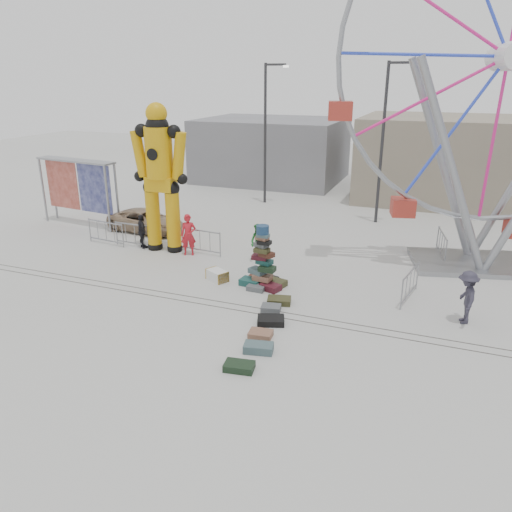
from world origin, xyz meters
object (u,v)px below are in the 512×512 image
at_px(pedestrian_grey, 466,297).
at_px(parked_suv, 146,221).
at_px(lamp_post_left, 267,127).
at_px(pedestrian_green, 258,243).
at_px(suitcase_tower, 263,269).
at_px(barricade_wheel_front, 410,284).
at_px(pedestrian_black, 142,231).
at_px(barricade_dummy_b, 135,235).
at_px(crash_test_dummy, 160,173).
at_px(ferris_wheel, 503,87).
at_px(barricade_dummy_c, 200,242).
at_px(lamp_post_right, 385,136).
at_px(steamer_trunk, 217,275).
at_px(barricade_dummy_a, 106,233).
at_px(banner_scaffold, 77,176).
at_px(barricade_wheel_back, 441,245).
at_px(pedestrian_red, 188,235).

height_order(pedestrian_grey, parked_suv, pedestrian_grey).
xyz_separation_m(lamp_post_left, pedestrian_green, (3.21, -9.78, -3.68)).
relative_size(suitcase_tower, barricade_wheel_front, 1.17).
relative_size(pedestrian_black, parked_suv, 0.40).
bearing_deg(barricade_dummy_b, pedestrian_black, 3.50).
relative_size(crash_test_dummy, ferris_wheel, 0.46).
relative_size(barricade_dummy_b, pedestrian_green, 1.25).
distance_m(lamp_post_left, pedestrian_green, 10.93).
relative_size(crash_test_dummy, parked_suv, 1.67).
height_order(barricade_dummy_c, parked_suv, barricade_dummy_c).
xyz_separation_m(lamp_post_right, steamer_trunk, (-4.51, -10.29, -4.28)).
relative_size(lamp_post_right, ferris_wheel, 0.57).
bearing_deg(steamer_trunk, crash_test_dummy, 176.23).
xyz_separation_m(crash_test_dummy, barricade_dummy_a, (-2.92, -0.27, -2.88)).
distance_m(barricade_dummy_b, barricade_dummy_c, 3.16).
distance_m(suitcase_tower, ferris_wheel, 10.95).
bearing_deg(barricade_dummy_c, steamer_trunk, -46.61).
relative_size(lamp_post_left, ferris_wheel, 0.57).
relative_size(banner_scaffold, steamer_trunk, 5.59).
distance_m(barricade_dummy_c, pedestrian_grey, 11.03).
bearing_deg(parked_suv, suitcase_tower, -113.16).
distance_m(banner_scaffold, barricade_wheel_back, 17.73).
relative_size(suitcase_tower, pedestrian_green, 1.46).
height_order(suitcase_tower, barricade_wheel_front, suitcase_tower).
xyz_separation_m(barricade_dummy_b, pedestrian_grey, (13.82, -2.56, 0.31)).
bearing_deg(ferris_wheel, lamp_post_left, 134.76).
relative_size(lamp_post_right, steamer_trunk, 9.46).
xyz_separation_m(barricade_dummy_b, pedestrian_green, (5.85, 0.28, 0.25)).
relative_size(lamp_post_left, pedestrian_green, 5.01).
relative_size(lamp_post_right, pedestrian_grey, 4.67).
distance_m(barricade_wheel_back, pedestrian_grey, 6.13).
relative_size(lamp_post_left, barricade_dummy_a, 4.00).
relative_size(lamp_post_right, barricade_dummy_a, 4.00).
distance_m(crash_test_dummy, barricade_wheel_back, 12.31).
distance_m(lamp_post_left, ferris_wheel, 13.86).
height_order(barricade_dummy_b, barricade_wheel_back, same).
relative_size(banner_scaffold, parked_suv, 1.21).
height_order(steamer_trunk, parked_suv, parked_suv).
height_order(ferris_wheel, pedestrian_red, ferris_wheel).
height_order(ferris_wheel, barricade_dummy_a, ferris_wheel).
relative_size(barricade_dummy_c, pedestrian_black, 1.29).
bearing_deg(pedestrian_red, pedestrian_black, 156.96).
distance_m(ferris_wheel, barricade_wheel_front, 8.05).
distance_m(barricade_dummy_b, pedestrian_red, 2.79).
xyz_separation_m(pedestrian_grey, parked_suv, (-14.68, 4.82, -0.31)).
height_order(crash_test_dummy, barricade_dummy_c, crash_test_dummy).
bearing_deg(pedestrian_red, barricade_dummy_a, 159.85).
bearing_deg(suitcase_tower, parked_suv, 161.21).
bearing_deg(parked_suv, steamer_trunk, -120.70).
xyz_separation_m(ferris_wheel, pedestrian_red, (-11.55, -3.04, -6.03)).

